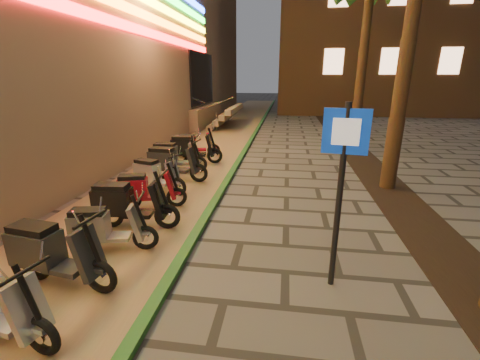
% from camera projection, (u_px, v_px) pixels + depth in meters
% --- Properties ---
extents(parking_strip, '(3.40, 60.00, 0.01)m').
position_uv_depth(parking_strip, '(199.00, 155.00, 12.60)').
color(parking_strip, '#8C7251').
rests_on(parking_strip, ground).
extents(green_curb, '(0.18, 60.00, 0.10)m').
position_uv_depth(green_curb, '(242.00, 155.00, 12.36)').
color(green_curb, '#225B22').
rests_on(green_curb, ground).
extents(planting_strip, '(1.20, 40.00, 0.02)m').
position_uv_depth(planting_strip, '(413.00, 217.00, 7.05)').
color(planting_strip, black).
rests_on(planting_strip, ground).
extents(pedestrian_sign, '(0.58, 0.13, 2.65)m').
position_uv_depth(pedestrian_sign, '(342.00, 174.00, 4.27)').
color(pedestrian_sign, black).
rests_on(pedestrian_sign, ground).
extents(scooter_5, '(1.72, 0.69, 1.21)m').
position_uv_depth(scooter_5, '(51.00, 252.00, 4.65)').
color(scooter_5, black).
rests_on(scooter_5, ground).
extents(scooter_6, '(1.49, 0.68, 1.05)m').
position_uv_depth(scooter_6, '(103.00, 228.00, 5.56)').
color(scooter_6, black).
rests_on(scooter_6, ground).
extents(scooter_7, '(1.73, 0.62, 1.22)m').
position_uv_depth(scooter_7, '(126.00, 203.00, 6.42)').
color(scooter_7, black).
rests_on(scooter_7, ground).
extents(scooter_8, '(1.53, 0.81, 1.09)m').
position_uv_depth(scooter_8, '(144.00, 189.00, 7.38)').
color(scooter_8, black).
rests_on(scooter_8, ground).
extents(scooter_9, '(1.56, 0.83, 1.11)m').
position_uv_depth(scooter_9, '(154.00, 174.00, 8.50)').
color(scooter_9, black).
rests_on(scooter_9, ground).
extents(scooter_10, '(1.80, 0.64, 1.26)m').
position_uv_depth(scooter_10, '(171.00, 162.00, 9.43)').
color(scooter_10, black).
rests_on(scooter_10, ground).
extents(scooter_11, '(1.73, 0.60, 1.22)m').
position_uv_depth(scooter_11, '(173.00, 156.00, 10.26)').
color(scooter_11, black).
rests_on(scooter_11, ground).
extents(scooter_12, '(1.80, 0.72, 1.27)m').
position_uv_depth(scooter_12, '(190.00, 148.00, 11.28)').
color(scooter_12, black).
rests_on(scooter_12, ground).
extents(scooter_13, '(1.60, 0.79, 1.13)m').
position_uv_depth(scooter_13, '(193.00, 145.00, 12.15)').
color(scooter_13, black).
rests_on(scooter_13, ground).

